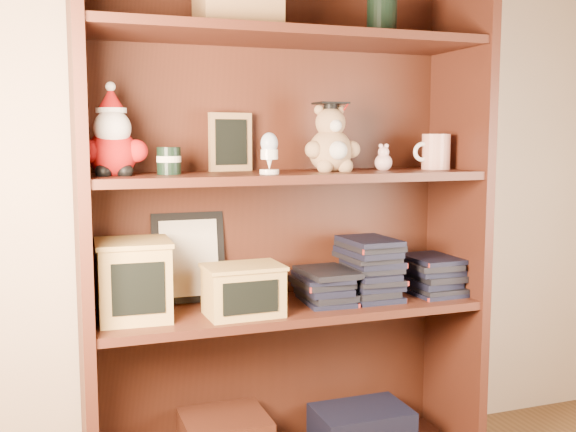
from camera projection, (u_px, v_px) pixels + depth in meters
name	position (u px, v px, depth m)	size (l,w,h in m)	color
bookcase	(282.00, 228.00, 2.04)	(1.20, 0.35, 1.60)	#471F14
shelf_lower	(288.00, 309.00, 2.03)	(1.14, 0.33, 0.02)	#471F14
shelf_upper	(288.00, 176.00, 1.98)	(1.14, 0.33, 0.02)	#471F14
santa_plush	(112.00, 141.00, 1.79)	(0.18, 0.13, 0.26)	#A50F0F
teachers_tin	(169.00, 160.00, 1.86)	(0.07, 0.07, 0.08)	black
chalkboard_plaque	(230.00, 143.00, 2.03)	(0.14, 0.08, 0.17)	#9E7547
egg_cup	(269.00, 152.00, 1.87)	(0.05, 0.05, 0.12)	white
grad_teddy_bear	(331.00, 144.00, 2.01)	(0.17, 0.15, 0.21)	tan
pink_figurine	(383.00, 160.00, 2.08)	(0.05, 0.05, 0.09)	beige
teacher_mug	(435.00, 152.00, 2.14)	(0.13, 0.09, 0.11)	silver
certificate_frame	(189.00, 258.00, 2.05)	(0.22, 0.06, 0.28)	black
treats_box	(134.00, 279.00, 1.86)	(0.21, 0.21, 0.22)	tan
pencils_box	(243.00, 290.00, 1.90)	(0.22, 0.16, 0.14)	tan
book_stack_left	(324.00, 286.00, 2.06)	(0.14, 0.20, 0.10)	black
book_stack_mid	(371.00, 270.00, 2.11)	(0.14, 0.20, 0.18)	black
book_stack_right	(432.00, 275.00, 2.18)	(0.14, 0.20, 0.11)	black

